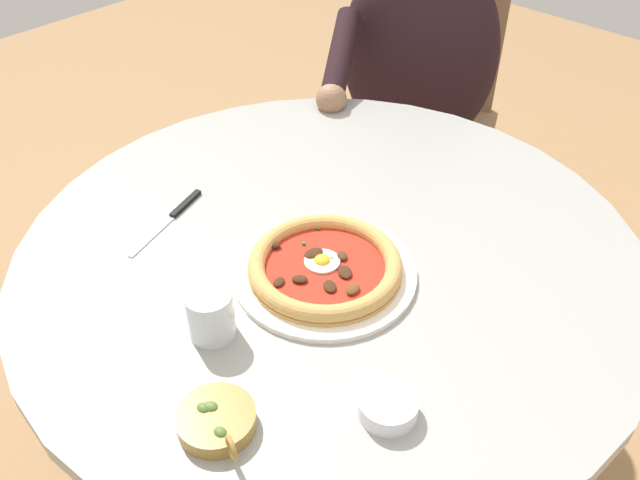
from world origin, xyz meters
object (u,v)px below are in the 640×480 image
Objects in this scene: pizza_on_plate at (325,268)px; water_glass at (211,316)px; steak_knife at (176,213)px; diner_person at (411,124)px; olive_pan at (216,420)px; cafe_chair_diner at (422,101)px; ramekin_capers at (388,406)px; dining_table at (330,294)px.

water_glass is (-0.04, -0.20, 0.02)m from pizza_on_plate.
diner_person is (-0.07, 0.82, -0.19)m from steak_knife.
pizza_on_plate is at bearing 107.08° from olive_pan.
pizza_on_plate is 3.84× the size of water_glass.
cafe_chair_diner is (-0.06, 0.13, -0.01)m from diner_person.
ramekin_capers is 0.07× the size of diner_person.
ramekin_capers is at bearing -7.94° from steak_knife.
ramekin_capers is 1.11m from diner_person.
cafe_chair_diner reaches higher than dining_table.
ramekin_capers is (0.28, -0.20, 0.13)m from dining_table.
cafe_chair_diner is (-0.41, 1.10, -0.23)m from water_glass.
steak_knife is (-0.31, -0.06, -0.01)m from pizza_on_plate.
dining_table is 0.78m from diner_person.
pizza_on_plate is at bearing 149.99° from ramekin_capers.
olive_pan is at bearing -72.92° from pizza_on_plate.
ramekin_capers reaches higher than steak_knife.
pizza_on_plate is at bearing 79.94° from water_glass.
cafe_chair_diner reaches higher than pizza_on_plate.
ramekin_capers is at bearing -56.49° from cafe_chair_diner.
diner_person is at bearing 115.72° from dining_table.
pizza_on_plate is 0.21m from water_glass.
cafe_chair_diner is at bearing 114.12° from olive_pan.
olive_pan is (0.09, -0.31, -0.00)m from pizza_on_plate.
water_glass is 0.17m from olive_pan.
dining_table is 0.93m from cafe_chair_diner.
steak_knife is 0.99m from cafe_chair_diner.
dining_table is 0.30m from water_glass.
pizza_on_plate is at bearing -63.38° from diner_person.
pizza_on_plate is 2.37× the size of olive_pan.
cafe_chair_diner is (-0.68, 1.03, -0.21)m from ramekin_capers.
water_glass reaches higher than dining_table.
ramekin_capers is at bearing -30.01° from pizza_on_plate.
olive_pan is at bearing -65.98° from diner_person.
water_glass is at bearing -166.88° from ramekin_capers.
steak_knife is (-0.26, -0.12, 0.12)m from dining_table.
water_glass is 0.09× the size of cafe_chair_diner.
pizza_on_plate is 1.02m from cafe_chair_diner.
pizza_on_plate is at bearing -54.08° from dining_table.
steak_knife is (-0.27, 0.14, -0.03)m from water_glass.
dining_table is at bearing 25.17° from steak_knife.
diner_person is (-0.38, 0.76, -0.20)m from pizza_on_plate.
dining_table is 5.35× the size of steak_knife.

